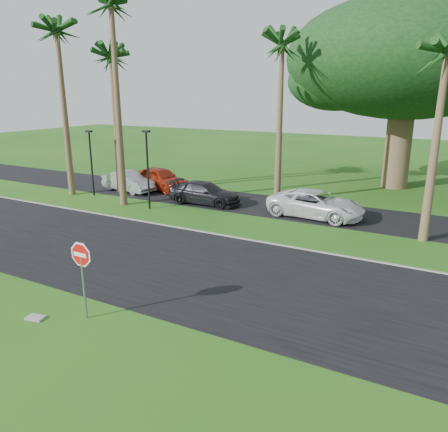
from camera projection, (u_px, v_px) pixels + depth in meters
ground at (137, 280)px, 16.32m from camera, size 120.00×120.00×0.00m
road at (168, 262)px, 18.00m from camera, size 120.00×8.00×0.02m
parking_strip at (268, 206)px, 26.87m from camera, size 120.00×5.00×0.02m
curb at (216, 234)px, 21.42m from camera, size 120.00×0.12×0.06m
stop_sign_near at (82, 265)px, 13.07m from camera, size 1.05×0.07×2.62m
palm_left_far at (57, 35)px, 27.12m from camera, size 5.00×5.00×11.50m
palm_left_mid at (112, 61)px, 28.06m from camera, size 5.00×5.00×10.00m
palm_left_near at (111, 10)px, 24.13m from camera, size 5.00×5.00×12.50m
palm_center at (282, 49)px, 25.63m from camera, size 5.00×5.00×10.50m
palm_right_near at (447, 57)px, 18.38m from camera, size 5.00×5.00×9.50m
canopy_tree at (408, 58)px, 29.69m from camera, size 16.50×16.50×13.12m
streetlight_left at (91, 159)px, 28.94m from camera, size 0.45×0.25×4.34m
streetlight_right at (148, 165)px, 25.53m from camera, size 0.45×0.25×4.64m
car_silver at (128, 182)px, 30.53m from camera, size 4.35×2.09×1.38m
car_red at (160, 179)px, 31.00m from camera, size 5.01×2.83×1.61m
car_dark at (205, 193)px, 27.17m from camera, size 4.73×2.08×1.35m
car_minivan at (316, 204)px, 24.22m from camera, size 5.46×2.79×1.48m
utility_slab at (35, 318)px, 13.50m from camera, size 0.61×0.46×0.06m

